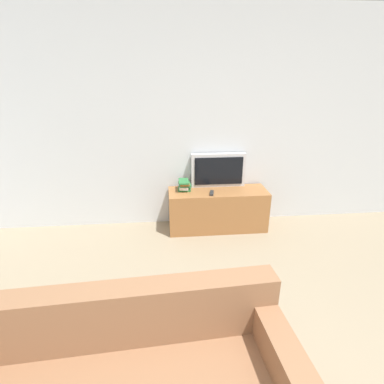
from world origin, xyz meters
name	(u,v)px	position (x,y,z in m)	size (l,w,h in m)	color
wall_back	(208,123)	(0.00, 3.03, 1.30)	(9.00, 0.06, 2.60)	silver
tv_stand	(217,209)	(0.10, 2.77, 0.25)	(1.22, 0.42, 0.51)	#9E6638
television	(218,170)	(0.12, 2.94, 0.72)	(0.68, 0.09, 0.43)	silver
book_stack	(184,185)	(-0.31, 2.83, 0.58)	(0.17, 0.22, 0.13)	#2D753D
remote_on_stand	(212,193)	(0.01, 2.67, 0.52)	(0.07, 0.15, 0.02)	#2D2D2D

